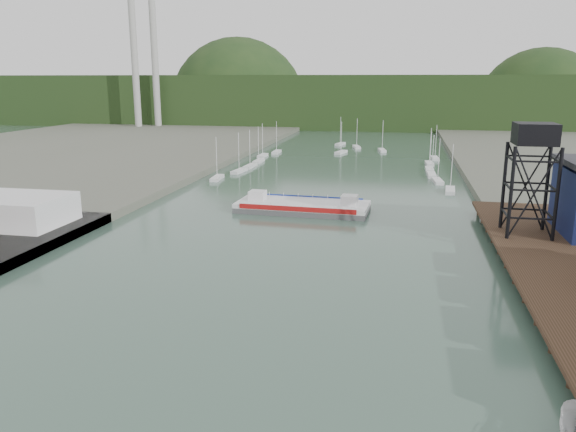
% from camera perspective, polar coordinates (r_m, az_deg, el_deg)
% --- Properties ---
extents(east_pier, '(14.00, 70.00, 2.45)m').
position_cam_1_polar(east_pier, '(77.22, 26.16, -4.42)').
color(east_pier, black).
rests_on(east_pier, ground).
extents(white_shed, '(18.00, 12.00, 4.50)m').
position_cam_1_polar(white_shed, '(99.63, -26.47, 0.56)').
color(white_shed, silver).
rests_on(white_shed, west_quay).
extents(lift_tower, '(6.50, 6.50, 16.00)m').
position_cam_1_polar(lift_tower, '(86.51, 23.76, 6.99)').
color(lift_tower, black).
rests_on(lift_tower, east_pier).
extents(marina_sailboats, '(57.71, 92.65, 0.90)m').
position_cam_1_polar(marina_sailboats, '(167.20, 5.70, 5.51)').
color(marina_sailboats, silver).
rests_on(marina_sailboats, ground).
extents(smokestacks, '(11.20, 8.20, 60.00)m').
position_cam_1_polar(smokestacks, '(286.46, -14.31, 14.52)').
color(smokestacks, '#9F9E9A').
rests_on(smokestacks, ground).
extents(distant_hills, '(500.00, 120.00, 80.00)m').
position_cam_1_polar(distant_hills, '(328.49, 8.07, 11.22)').
color(distant_hills, '#1A3015').
rests_on(distant_hills, ground).
extents(chain_ferry, '(24.79, 10.95, 3.51)m').
position_cam_1_polar(chain_ferry, '(104.79, 1.49, 1.01)').
color(chain_ferry, '#4C4C4F').
rests_on(chain_ferry, ground).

